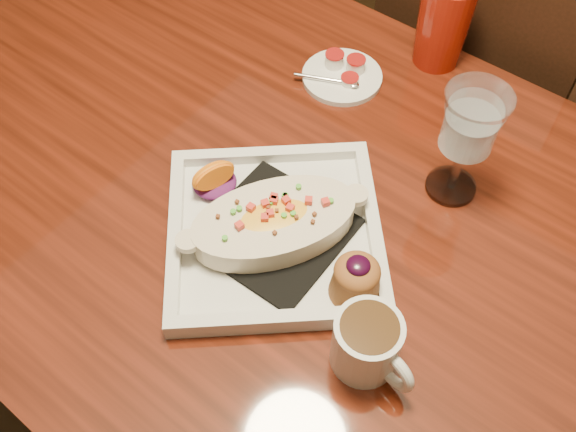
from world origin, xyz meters
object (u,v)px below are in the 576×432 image
Objects in this scene: plate at (280,231)px; saucer at (341,74)px; coffee_mug at (368,343)px; chair_far at (473,93)px; goblet at (470,128)px; red_tumbler at (443,23)px; table at (301,245)px.

saucer is at bearing 69.64° from plate.
coffee_mug is at bearing -62.52° from plate.
chair_far is 2.26× the size of plate.
goblet reaches higher than saucer.
red_tumbler is at bearing 122.94° from coffee_mug.
table is at bearing -131.98° from goblet.
plate is 2.69× the size of red_tumbler.
coffee_mug is at bearing 104.78° from chair_far.
goblet is (0.15, -0.46, 0.37)m from chair_far.
red_tumbler is at bearing 51.42° from plate.
goblet reaches higher than red_tumbler.
coffee_mug is 0.58m from red_tumbler.
table is at bearing 90.00° from chair_far.
coffee_mug is (0.19, -0.07, 0.02)m from plate.
red_tumbler is (-0.22, 0.54, 0.03)m from coffee_mug.
table is 9.78× the size of red_tumbler.
plate is at bearing 170.25° from coffee_mug.
table is 3.64× the size of plate.
chair_far is 4.98× the size of goblet.
plate is 3.03× the size of saucer.
chair_far is 0.75m from plate.
goblet is at bearing 17.36° from plate.
coffee_mug reaches higher than plate.
table is 0.28m from coffee_mug.
saucer is (-0.12, -0.37, 0.25)m from chair_far.
coffee_mug is at bearing -34.16° from table.
saucer is 0.89× the size of red_tumbler.
saucer is 0.19m from red_tumbler.
goblet reaches higher than table.
goblet is at bearing -19.47° from saucer.
coffee_mug is at bearing -80.15° from goblet.
table is at bearing 58.22° from plate.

